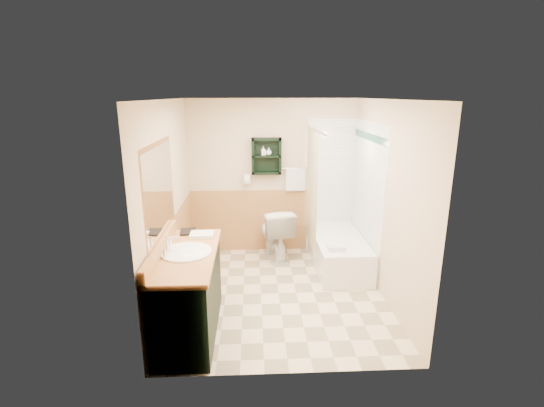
% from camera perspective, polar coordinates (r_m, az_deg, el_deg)
% --- Properties ---
extents(floor, '(3.00, 3.00, 0.00)m').
position_cam_1_polar(floor, '(5.16, 0.96, -12.85)').
color(floor, beige).
rests_on(floor, ground).
extents(back_wall, '(2.60, 0.04, 2.40)m').
position_cam_1_polar(back_wall, '(6.19, 0.08, 3.84)').
color(back_wall, beige).
rests_on(back_wall, ground).
extents(left_wall, '(0.04, 3.00, 2.40)m').
position_cam_1_polar(left_wall, '(4.81, -14.87, -0.11)').
color(left_wall, beige).
rests_on(left_wall, ground).
extents(right_wall, '(0.04, 3.00, 2.40)m').
position_cam_1_polar(right_wall, '(4.97, 16.38, 0.29)').
color(right_wall, beige).
rests_on(right_wall, ground).
extents(ceiling, '(2.60, 3.00, 0.04)m').
position_cam_1_polar(ceiling, '(4.54, 1.10, 15.11)').
color(ceiling, white).
rests_on(ceiling, back_wall).
extents(wainscot_left, '(2.98, 2.98, 1.00)m').
position_cam_1_polar(wainscot_left, '(5.03, -13.93, -7.81)').
color(wainscot_left, tan).
rests_on(wainscot_left, left_wall).
extents(wainscot_back, '(2.58, 2.58, 1.00)m').
position_cam_1_polar(wainscot_back, '(6.33, 0.10, -2.44)').
color(wainscot_back, tan).
rests_on(wainscot_back, back_wall).
extents(mirror_frame, '(1.30, 1.30, 1.00)m').
position_cam_1_polar(mirror_frame, '(4.20, -15.98, 1.82)').
color(mirror_frame, brown).
rests_on(mirror_frame, left_wall).
extents(mirror_glass, '(1.20, 1.20, 0.90)m').
position_cam_1_polar(mirror_glass, '(4.20, -15.92, 1.82)').
color(mirror_glass, white).
rests_on(mirror_glass, left_wall).
extents(tile_right, '(1.50, 1.50, 2.10)m').
position_cam_1_polar(tile_right, '(5.69, 13.48, 0.82)').
color(tile_right, white).
rests_on(tile_right, right_wall).
extents(tile_back, '(0.95, 0.95, 2.10)m').
position_cam_1_polar(tile_back, '(6.31, 9.45, 2.47)').
color(tile_back, white).
rests_on(tile_back, back_wall).
extents(tile_accent, '(1.50, 1.50, 0.10)m').
position_cam_1_polar(tile_accent, '(5.54, 13.93, 9.35)').
color(tile_accent, '#144635').
rests_on(tile_accent, right_wall).
extents(wall_shelf, '(0.45, 0.15, 0.55)m').
position_cam_1_polar(wall_shelf, '(6.01, -0.82, 6.88)').
color(wall_shelf, black).
rests_on(wall_shelf, back_wall).
extents(hair_dryer, '(0.10, 0.24, 0.18)m').
position_cam_1_polar(hair_dryer, '(6.09, -3.64, 3.63)').
color(hair_dryer, white).
rests_on(hair_dryer, back_wall).
extents(towel_bar, '(0.40, 0.06, 0.40)m').
position_cam_1_polar(towel_bar, '(6.12, 3.41, 5.11)').
color(towel_bar, silver).
rests_on(towel_bar, back_wall).
extents(curtain_rod, '(0.03, 1.60, 0.03)m').
position_cam_1_polar(curtain_rod, '(5.37, 6.28, 10.59)').
color(curtain_rod, silver).
rests_on(curtain_rod, back_wall).
extents(shower_curtain, '(1.05, 1.05, 1.70)m').
position_cam_1_polar(shower_curtain, '(5.67, 5.75, 2.17)').
color(shower_curtain, beige).
rests_on(shower_curtain, curtain_rod).
extents(vanity, '(0.59, 1.42, 0.90)m').
position_cam_1_polar(vanity, '(4.31, -11.96, -12.54)').
color(vanity, black).
rests_on(vanity, ground).
extents(bathtub, '(0.70, 1.50, 0.46)m').
position_cam_1_polar(bathtub, '(5.89, 9.55, -6.87)').
color(bathtub, white).
rests_on(bathtub, ground).
extents(toilet, '(0.60, 0.88, 0.79)m').
position_cam_1_polar(toilet, '(6.05, 0.45, -4.34)').
color(toilet, white).
rests_on(toilet, ground).
extents(counter_towel, '(0.26, 0.21, 0.04)m').
position_cam_1_polar(counter_towel, '(4.53, -10.13, -4.47)').
color(counter_towel, silver).
rests_on(counter_towel, vanity).
extents(vanity_book, '(0.18, 0.04, 0.24)m').
position_cam_1_polar(vanity_book, '(4.66, -13.23, -2.80)').
color(vanity_book, black).
rests_on(vanity_book, vanity).
extents(tub_towel, '(0.22, 0.18, 0.07)m').
position_cam_1_polar(tub_towel, '(5.31, 9.24, -6.29)').
color(tub_towel, silver).
rests_on(tub_towel, bathtub).
extents(soap_bottle_a, '(0.09, 0.15, 0.06)m').
position_cam_1_polar(soap_bottle_a, '(5.99, -1.26, 7.31)').
color(soap_bottle_a, white).
rests_on(soap_bottle_a, wall_shelf).
extents(soap_bottle_b, '(0.12, 0.13, 0.09)m').
position_cam_1_polar(soap_bottle_b, '(5.99, -0.48, 7.44)').
color(soap_bottle_b, white).
rests_on(soap_bottle_b, wall_shelf).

